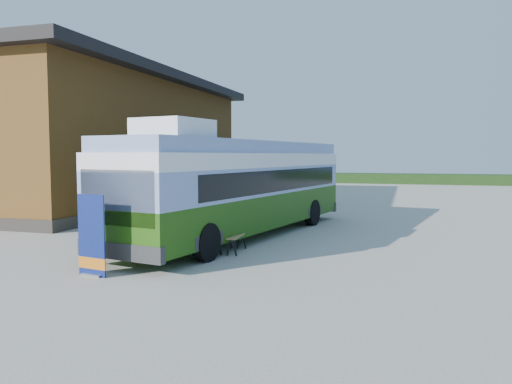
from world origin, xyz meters
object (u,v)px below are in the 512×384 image
(picnic_table, at_px, (217,230))
(person_b, at_px, (191,205))
(banner, at_px, (92,243))
(person_a, at_px, (306,193))
(bus, at_px, (242,184))
(slurry_tanker, at_px, (236,175))

(picnic_table, relative_size, person_b, 0.86)
(banner, relative_size, person_a, 1.15)
(banner, distance_m, picnic_table, 4.19)
(banner, xyz_separation_m, picnic_table, (1.76, 3.80, -0.17))
(picnic_table, distance_m, person_a, 12.62)
(bus, bearing_deg, person_a, 98.24)
(bus, distance_m, slurry_tanker, 18.25)
(person_a, distance_m, person_b, 8.90)
(picnic_table, bearing_deg, person_b, 119.13)
(person_b, bearing_deg, bus, 88.28)
(banner, height_order, picnic_table, banner)
(person_a, relative_size, slurry_tanker, 0.25)
(slurry_tanker, bearing_deg, picnic_table, -73.43)
(bus, relative_size, person_a, 7.60)
(picnic_table, bearing_deg, bus, 89.54)
(banner, relative_size, slurry_tanker, 0.29)
(banner, distance_m, slurry_tanker, 24.33)
(person_a, bearing_deg, bus, -149.43)
(banner, bearing_deg, person_a, 93.80)
(bus, height_order, person_a, bus)
(picnic_table, height_order, person_b, person_b)
(bus, relative_size, picnic_table, 8.24)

